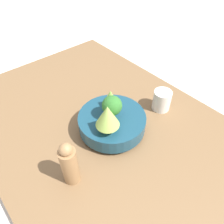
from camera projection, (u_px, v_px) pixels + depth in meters
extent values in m
plane|color=silver|center=(111.00, 139.00, 0.76)|extent=(6.00, 6.00, 0.00)
cube|color=brown|center=(111.00, 136.00, 0.75)|extent=(1.18, 0.74, 0.03)
cylinder|color=navy|center=(112.00, 128.00, 0.74)|extent=(0.10, 0.10, 0.01)
cylinder|color=navy|center=(112.00, 122.00, 0.72)|extent=(0.22, 0.22, 0.05)
cylinder|color=#7AB256|center=(112.00, 114.00, 0.69)|extent=(0.02, 0.02, 0.03)
sphere|color=#2D6B28|center=(112.00, 106.00, 0.67)|extent=(0.06, 0.06, 0.06)
cylinder|color=#6BA34C|center=(108.00, 127.00, 0.65)|extent=(0.03, 0.03, 0.03)
cone|color=#93B751|center=(107.00, 116.00, 0.62)|extent=(0.07, 0.07, 0.07)
cylinder|color=#7AB256|center=(110.00, 104.00, 0.73)|extent=(0.03, 0.03, 0.02)
cone|color=#84AD47|center=(110.00, 96.00, 0.71)|extent=(0.04, 0.04, 0.04)
cylinder|color=silver|center=(162.00, 100.00, 0.80)|extent=(0.07, 0.07, 0.08)
cylinder|color=#997047|center=(70.00, 166.00, 0.57)|extent=(0.05, 0.05, 0.13)
sphere|color=#997047|center=(66.00, 149.00, 0.52)|extent=(0.03, 0.03, 0.03)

